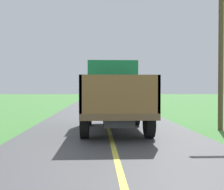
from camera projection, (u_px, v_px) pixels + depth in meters
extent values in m
cube|color=#2D2D30|center=(114.00, 115.00, 11.08)|extent=(0.90, 5.51, 0.24)
cube|color=brown|center=(114.00, 110.00, 11.07)|extent=(2.30, 5.80, 0.20)
cube|color=#197A4C|center=(112.00, 83.00, 13.00)|extent=(2.10, 1.90, 1.90)
cube|color=black|center=(111.00, 77.00, 13.95)|extent=(1.79, 0.02, 0.76)
cube|color=brown|center=(84.00, 93.00, 10.04)|extent=(0.08, 3.85, 1.10)
cube|color=brown|center=(148.00, 93.00, 10.14)|extent=(0.08, 3.85, 1.10)
cube|color=brown|center=(120.00, 94.00, 8.21)|extent=(2.30, 0.08, 1.10)
cube|color=brown|center=(113.00, 93.00, 11.97)|extent=(2.30, 0.08, 1.10)
cylinder|color=black|center=(88.00, 114.00, 12.83)|extent=(0.28, 1.00, 1.00)
cylinder|color=black|center=(136.00, 114.00, 12.93)|extent=(0.28, 1.00, 1.00)
cylinder|color=black|center=(85.00, 123.00, 9.44)|extent=(0.28, 1.00, 1.00)
cylinder|color=black|center=(149.00, 122.00, 9.54)|extent=(0.28, 1.00, 1.00)
ellipsoid|color=#87B721|center=(140.00, 84.00, 8.98)|extent=(0.41, 0.53, 0.51)
ellipsoid|color=#9CB82B|center=(104.00, 85.00, 11.15)|extent=(0.48, 0.44, 0.40)
ellipsoid|color=#89C51F|center=(131.00, 95.00, 9.59)|extent=(0.48, 0.57, 0.39)
ellipsoid|color=#85BA2E|center=(104.00, 104.00, 9.45)|extent=(0.56, 0.63, 0.52)
ellipsoid|color=#91C124|center=(118.00, 93.00, 11.45)|extent=(0.45, 0.52, 0.41)
ellipsoid|color=#84B62C|center=(98.00, 103.00, 11.26)|extent=(0.45, 0.56, 0.49)
ellipsoid|color=#9CB82D|center=(101.00, 96.00, 9.27)|extent=(0.47, 0.56, 0.39)
ellipsoid|color=#97C62E|center=(109.00, 103.00, 11.32)|extent=(0.57, 0.63, 0.37)
ellipsoid|color=#8CC62A|center=(131.00, 85.00, 10.16)|extent=(0.44, 0.50, 0.46)
cylinder|color=brown|center=(221.00, 49.00, 11.79)|extent=(0.20, 0.20, 6.57)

